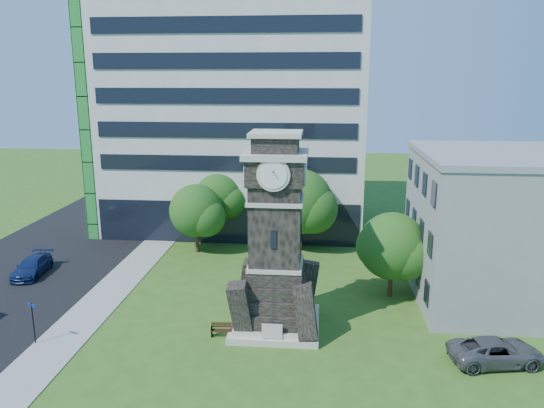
# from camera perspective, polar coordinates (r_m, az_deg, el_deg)

# --- Properties ---
(ground) EXTENTS (160.00, 160.00, 0.00)m
(ground) POSITION_cam_1_polar(r_m,az_deg,el_deg) (32.84, -5.30, -14.29)
(ground) COLOR #355919
(ground) RESTS_ON ground
(sidewalk) EXTENTS (3.00, 70.00, 0.06)m
(sidewalk) POSITION_cam_1_polar(r_m,az_deg,el_deg) (39.81, -17.70, -9.67)
(sidewalk) COLOR gray
(sidewalk) RESTS_ON ground
(clock_tower) EXTENTS (5.40, 5.40, 12.22)m
(clock_tower) POSITION_cam_1_polar(r_m,az_deg,el_deg) (32.20, 0.41, -4.58)
(clock_tower) COLOR beige
(clock_tower) RESTS_ON ground
(office_tall) EXTENTS (26.20, 15.11, 28.60)m
(office_tall) POSITION_cam_1_polar(r_m,az_deg,el_deg) (55.04, -3.95, 12.45)
(office_tall) COLOR silver
(office_tall) RESTS_ON ground
(office_low) EXTENTS (15.20, 12.20, 10.40)m
(office_low) POSITION_cam_1_polar(r_m,az_deg,el_deg) (40.48, 25.93, -2.28)
(office_low) COLOR gray
(office_low) RESTS_ON ground
(car_street_north) EXTENTS (2.40, 4.92, 1.38)m
(car_street_north) POSITION_cam_1_polar(r_m,az_deg,el_deg) (46.16, -24.40, -6.14)
(car_street_north) COLOR navy
(car_street_north) RESTS_ON ground
(car_east_lot) EXTENTS (5.45, 3.23, 1.42)m
(car_east_lot) POSITION_cam_1_polar(r_m,az_deg,el_deg) (32.40, 22.97, -14.40)
(car_east_lot) COLOR #515257
(car_east_lot) RESTS_ON ground
(park_bench) EXTENTS (1.68, 0.45, 0.87)m
(park_bench) POSITION_cam_1_polar(r_m,az_deg,el_deg) (32.96, -5.10, -13.28)
(park_bench) COLOR black
(park_bench) RESTS_ON ground
(street_sign) EXTENTS (0.63, 0.06, 2.62)m
(street_sign) POSITION_cam_1_polar(r_m,az_deg,el_deg) (34.42, -24.32, -11.13)
(street_sign) COLOR black
(street_sign) RESTS_ON ground
(tree_nw) EXTENTS (5.13, 4.67, 6.13)m
(tree_nw) POSITION_cam_1_polar(r_m,az_deg,el_deg) (47.01, -8.09, -0.91)
(tree_nw) COLOR #332114
(tree_nw) RESTS_ON ground
(tree_nc) EXTENTS (4.93, 4.48, 6.76)m
(tree_nc) POSITION_cam_1_polar(r_m,az_deg,el_deg) (49.85, -5.62, 0.82)
(tree_nc) COLOR #332114
(tree_nc) RESTS_ON ground
(tree_ne) EXTENTS (6.35, 5.77, 7.41)m
(tree_ne) POSITION_cam_1_polar(r_m,az_deg,el_deg) (46.87, 3.15, 0.04)
(tree_ne) COLOR #332114
(tree_ne) RESTS_ON ground
(tree_east) EXTENTS (5.23, 4.75, 6.13)m
(tree_east) POSITION_cam_1_polar(r_m,az_deg,el_deg) (38.15, 12.89, -4.64)
(tree_east) COLOR #332114
(tree_east) RESTS_ON ground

